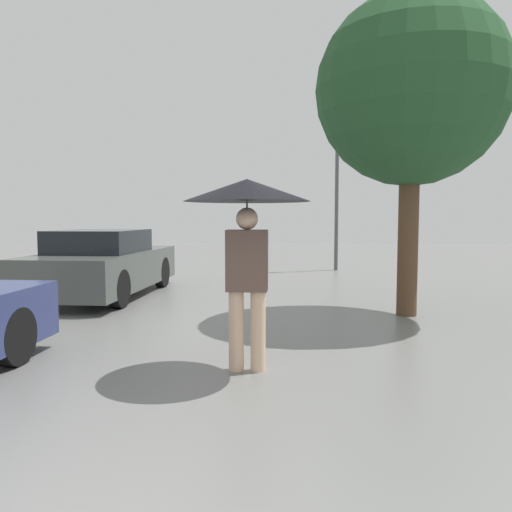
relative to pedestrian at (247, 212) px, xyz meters
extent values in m
cylinder|color=beige|center=(-0.11, 0.00, -1.19)|extent=(0.15, 0.15, 0.81)
cylinder|color=beige|center=(0.11, 0.00, -1.19)|extent=(0.15, 0.15, 0.81)
cube|color=brown|center=(0.00, 0.00, -0.48)|extent=(0.41, 0.24, 0.61)
sphere|color=beige|center=(0.00, 0.00, -0.07)|extent=(0.22, 0.22, 0.22)
cylinder|color=#515456|center=(0.00, 0.00, -0.22)|extent=(0.02, 0.02, 0.64)
cone|color=black|center=(0.00, 0.00, 0.21)|extent=(1.25, 1.25, 0.22)
cylinder|color=black|center=(-2.44, -0.05, -1.29)|extent=(0.18, 0.61, 0.61)
cube|color=#4C514C|center=(-3.32, 4.58, -1.07)|extent=(1.73, 4.24, 0.70)
cube|color=black|center=(-3.32, 4.37, -0.50)|extent=(1.47, 1.91, 0.43)
cylinder|color=black|center=(-4.10, 5.90, -1.26)|extent=(0.18, 0.67, 0.67)
cylinder|color=black|center=(-2.54, 5.90, -1.26)|extent=(0.18, 0.67, 0.67)
cylinder|color=black|center=(-4.10, 3.27, -1.26)|extent=(0.18, 0.67, 0.67)
cylinder|color=black|center=(-2.54, 3.27, -1.26)|extent=(0.18, 0.67, 0.67)
cylinder|color=brown|center=(2.21, 3.08, -0.25)|extent=(0.31, 0.31, 2.69)
sphere|color=#234C28|center=(2.21, 3.08, 1.90)|extent=(2.93, 2.93, 2.93)
cylinder|color=#515456|center=(1.57, 9.86, 0.40)|extent=(0.11, 0.11, 3.99)
sphere|color=beige|center=(1.57, 9.86, 2.46)|extent=(0.25, 0.25, 0.25)
camera|label=1|loc=(0.53, -4.90, -0.06)|focal=35.00mm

